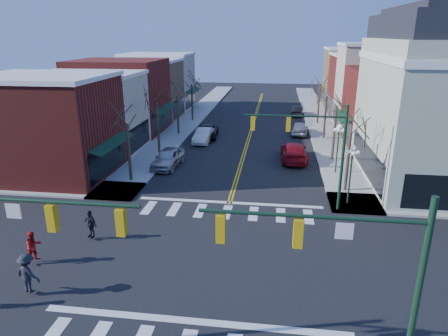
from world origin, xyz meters
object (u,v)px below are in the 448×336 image
at_px(pedestrian_red_b, 34,246).
at_px(pedestrian_dark_b, 28,273).
at_px(car_right_mid, 300,128).
at_px(car_right_far, 298,111).
at_px(car_left_near, 168,158).
at_px(car_left_mid, 204,136).
at_px(car_right_near, 294,152).
at_px(lamppost_corner, 351,165).
at_px(car_left_far, 207,132).
at_px(lamppost_midblock, 338,140).
at_px(pedestrian_dark_a, 90,224).

bearing_deg(pedestrian_red_b, pedestrian_dark_b, -124.24).
distance_m(car_right_mid, car_right_far, 11.71).
relative_size(car_left_near, car_left_mid, 1.07).
height_order(car_left_near, car_right_near, car_right_near).
bearing_deg(car_left_mid, car_right_mid, 28.01).
distance_m(car_left_mid, pedestrian_red_b, 25.57).
distance_m(lamppost_corner, car_left_mid, 20.25).
xyz_separation_m(lamppost_corner, car_left_mid, (-13.00, 15.37, -2.21)).
bearing_deg(car_left_near, car_left_far, 86.37).
xyz_separation_m(lamppost_corner, lamppost_midblock, (0.00, 6.50, 0.00)).
bearing_deg(car_right_near, car_left_mid, -30.92).
relative_size(car_left_near, pedestrian_dark_b, 2.58).
xyz_separation_m(car_left_far, pedestrian_red_b, (-4.23, -27.14, 0.28)).
height_order(lamppost_midblock, car_left_near, lamppost_midblock).
relative_size(car_left_far, pedestrian_dark_b, 2.69).
distance_m(car_right_near, car_right_far, 22.09).
height_order(lamppost_corner, car_right_near, lamppost_corner).
xyz_separation_m(lamppost_corner, car_right_far, (-2.14, 32.03, -2.28)).
height_order(pedestrian_red_b, pedestrian_dark_b, pedestrian_dark_b).
relative_size(car_left_far, car_right_far, 1.24).
distance_m(lamppost_corner, pedestrian_dark_a, 17.13).
bearing_deg(car_right_far, lamppost_corner, 100.21).
xyz_separation_m(car_right_mid, pedestrian_dark_b, (-13.62, -32.61, 0.34)).
distance_m(lamppost_corner, lamppost_midblock, 6.50).
bearing_deg(lamppost_midblock, lamppost_corner, -90.00).
bearing_deg(pedestrian_dark_a, pedestrian_red_b, -94.87).
height_order(lamppost_midblock, car_right_mid, lamppost_midblock).
bearing_deg(car_left_near, pedestrian_dark_a, -88.96).
distance_m(car_right_near, pedestrian_red_b, 24.18).
xyz_separation_m(car_right_mid, pedestrian_dark_a, (-13.12, -27.35, 0.23)).
height_order(car_left_far, car_right_far, car_left_far).
distance_m(car_left_near, car_left_far, 10.87).
bearing_deg(car_left_near, pedestrian_dark_b, -89.39).
height_order(lamppost_midblock, car_right_far, lamppost_midblock).
bearing_deg(car_left_far, pedestrian_dark_a, -99.47).
relative_size(car_left_mid, pedestrian_dark_b, 2.41).
distance_m(lamppost_midblock, pedestrian_dark_b, 24.74).
bearing_deg(lamppost_corner, lamppost_midblock, 90.00).
relative_size(car_left_near, car_right_near, 0.85).
distance_m(car_right_mid, pedestrian_dark_b, 35.34).
relative_size(car_right_near, pedestrian_dark_b, 3.04).
relative_size(pedestrian_dark_a, pedestrian_dark_b, 0.89).
bearing_deg(pedestrian_dark_b, car_left_near, -79.14).
distance_m(car_left_near, pedestrian_dark_a, 13.60).
xyz_separation_m(pedestrian_dark_a, pedestrian_dark_b, (-0.49, -5.26, 0.11)).
height_order(car_right_near, pedestrian_red_b, pedestrian_red_b).
xyz_separation_m(lamppost_midblock, car_left_near, (-14.60, 0.05, -2.13)).
height_order(lamppost_midblock, car_left_mid, lamppost_midblock).
height_order(car_left_near, car_left_far, car_left_near).
height_order(car_left_mid, pedestrian_dark_a, pedestrian_dark_a).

